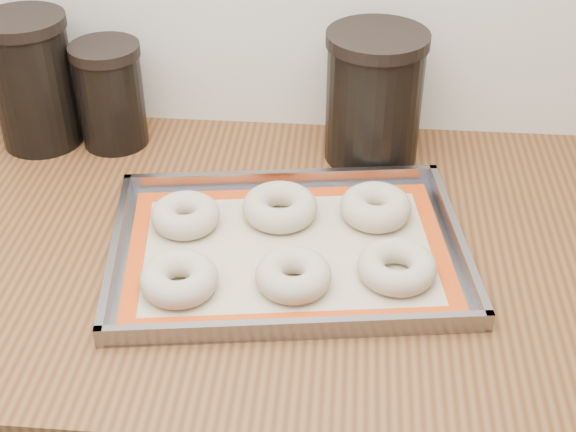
# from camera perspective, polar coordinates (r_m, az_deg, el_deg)

# --- Properties ---
(countertop) EXTENTS (3.06, 0.68, 0.04)m
(countertop) POSITION_cam_1_polar(r_m,az_deg,el_deg) (1.11, -5.80, -2.25)
(countertop) COLOR brown
(countertop) RESTS_ON cabinet
(baking_tray) EXTENTS (0.50, 0.39, 0.03)m
(baking_tray) POSITION_cam_1_polar(r_m,az_deg,el_deg) (1.06, -0.00, -2.34)
(baking_tray) COLOR gray
(baking_tray) RESTS_ON countertop
(baking_mat) EXTENTS (0.46, 0.35, 0.00)m
(baking_mat) POSITION_cam_1_polar(r_m,az_deg,el_deg) (1.06, 0.00, -2.43)
(baking_mat) COLOR #C6B793
(baking_mat) RESTS_ON baking_tray
(bagel_front_left) EXTENTS (0.12, 0.12, 0.04)m
(bagel_front_left) POSITION_cam_1_polar(r_m,az_deg,el_deg) (0.99, -7.75, -4.45)
(bagel_front_left) COLOR #C5B598
(bagel_front_left) RESTS_ON baking_mat
(bagel_front_mid) EXTENTS (0.13, 0.13, 0.04)m
(bagel_front_mid) POSITION_cam_1_polar(r_m,az_deg,el_deg) (0.99, 0.38, -4.22)
(bagel_front_mid) COLOR #C5B598
(bagel_front_mid) RESTS_ON baking_mat
(bagel_front_right) EXTENTS (0.13, 0.13, 0.03)m
(bagel_front_right) POSITION_cam_1_polar(r_m,az_deg,el_deg) (1.01, 7.75, -3.60)
(bagel_front_right) COLOR #C5B598
(bagel_front_right) RESTS_ON baking_mat
(bagel_back_left) EXTENTS (0.09, 0.09, 0.04)m
(bagel_back_left) POSITION_cam_1_polar(r_m,az_deg,el_deg) (1.10, -7.31, 0.06)
(bagel_back_left) COLOR #C5B598
(bagel_back_left) RESTS_ON baking_mat
(bagel_back_mid) EXTENTS (0.13, 0.13, 0.04)m
(bagel_back_mid) POSITION_cam_1_polar(r_m,az_deg,el_deg) (1.11, -0.59, 0.65)
(bagel_back_mid) COLOR #C5B598
(bagel_back_mid) RESTS_ON baking_mat
(bagel_back_right) EXTENTS (0.11, 0.11, 0.04)m
(bagel_back_right) POSITION_cam_1_polar(r_m,az_deg,el_deg) (1.11, 6.26, 0.64)
(bagel_back_right) COLOR #C5B598
(bagel_back_right) RESTS_ON baking_mat
(canister_left) EXTENTS (0.13, 0.13, 0.21)m
(canister_left) POSITION_cam_1_polar(r_m,az_deg,el_deg) (1.32, -17.68, 9.14)
(canister_left) COLOR black
(canister_left) RESTS_ON countertop
(canister_mid) EXTENTS (0.11, 0.11, 0.17)m
(canister_mid) POSITION_cam_1_polar(r_m,az_deg,el_deg) (1.29, -12.51, 8.41)
(canister_mid) COLOR black
(canister_mid) RESTS_ON countertop
(canister_right) EXTENTS (0.15, 0.15, 0.20)m
(canister_right) POSITION_cam_1_polar(r_m,az_deg,el_deg) (1.22, 6.14, 8.44)
(canister_right) COLOR black
(canister_right) RESTS_ON countertop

